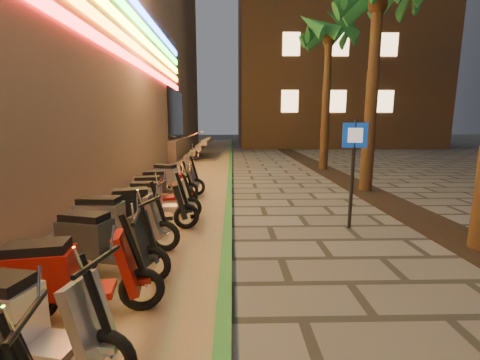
{
  "coord_description": "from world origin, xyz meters",
  "views": [
    {
      "loc": [
        -0.79,
        -3.29,
        2.2
      ],
      "look_at": [
        -0.66,
        2.33,
        1.2
      ],
      "focal_mm": 24.0,
      "sensor_mm": 36.0,
      "label": 1
    }
  ],
  "objects_px": {
    "scooter_4": "(65,275)",
    "scooter_10": "(163,184)",
    "scooter_3": "(23,321)",
    "scooter_7": "(145,208)",
    "scooter_9": "(158,191)",
    "scooter_5": "(102,241)",
    "scooter_6": "(116,221)",
    "scooter_11": "(173,177)",
    "scooter_8": "(157,198)",
    "pedestrian_sign": "(353,159)"
  },
  "relations": [
    {
      "from": "scooter_9",
      "to": "scooter_11",
      "type": "bearing_deg",
      "value": 75.99
    },
    {
      "from": "scooter_11",
      "to": "scooter_5",
      "type": "bearing_deg",
      "value": -73.69
    },
    {
      "from": "scooter_4",
      "to": "scooter_11",
      "type": "distance_m",
      "value": 6.59
    },
    {
      "from": "scooter_7",
      "to": "scooter_4",
      "type": "bearing_deg",
      "value": -110.02
    },
    {
      "from": "scooter_3",
      "to": "scooter_9",
      "type": "distance_m",
      "value": 5.51
    },
    {
      "from": "scooter_5",
      "to": "scooter_4",
      "type": "bearing_deg",
      "value": -73.95
    },
    {
      "from": "scooter_7",
      "to": "scooter_10",
      "type": "xyz_separation_m",
      "value": [
        -0.24,
        2.78,
        -0.04
      ]
    },
    {
      "from": "pedestrian_sign",
      "to": "scooter_9",
      "type": "bearing_deg",
      "value": 162.91
    },
    {
      "from": "scooter_4",
      "to": "scooter_6",
      "type": "xyz_separation_m",
      "value": [
        -0.14,
        1.99,
        0.02
      ]
    },
    {
      "from": "scooter_5",
      "to": "scooter_6",
      "type": "height_order",
      "value": "scooter_6"
    },
    {
      "from": "pedestrian_sign",
      "to": "scooter_4",
      "type": "distance_m",
      "value": 5.43
    },
    {
      "from": "scooter_5",
      "to": "scooter_10",
      "type": "bearing_deg",
      "value": 106.44
    },
    {
      "from": "scooter_4",
      "to": "scooter_7",
      "type": "bearing_deg",
      "value": 77.59
    },
    {
      "from": "pedestrian_sign",
      "to": "scooter_10",
      "type": "distance_m",
      "value": 5.24
    },
    {
      "from": "scooter_3",
      "to": "scooter_7",
      "type": "xyz_separation_m",
      "value": [
        0.07,
        3.69,
        0.02
      ]
    },
    {
      "from": "scooter_4",
      "to": "scooter_8",
      "type": "relative_size",
      "value": 1.06
    },
    {
      "from": "scooter_3",
      "to": "pedestrian_sign",
      "type": "bearing_deg",
      "value": 53.71
    },
    {
      "from": "scooter_6",
      "to": "scooter_10",
      "type": "relative_size",
      "value": 1.1
    },
    {
      "from": "scooter_4",
      "to": "scooter_9",
      "type": "xyz_separation_m",
      "value": [
        -0.04,
        4.7,
        -0.03
      ]
    },
    {
      "from": "scooter_7",
      "to": "scooter_10",
      "type": "height_order",
      "value": "scooter_7"
    },
    {
      "from": "scooter_9",
      "to": "scooter_10",
      "type": "distance_m",
      "value": 0.96
    },
    {
      "from": "scooter_6",
      "to": "scooter_7",
      "type": "xyz_separation_m",
      "value": [
        0.27,
        0.89,
        -0.01
      ]
    },
    {
      "from": "scooter_10",
      "to": "scooter_11",
      "type": "xyz_separation_m",
      "value": [
        0.12,
        0.93,
        0.03
      ]
    },
    {
      "from": "pedestrian_sign",
      "to": "scooter_5",
      "type": "xyz_separation_m",
      "value": [
        -4.37,
        -2.05,
        -0.95
      ]
    },
    {
      "from": "scooter_5",
      "to": "scooter_6",
      "type": "bearing_deg",
      "value": 112.97
    },
    {
      "from": "scooter_4",
      "to": "scooter_6",
      "type": "height_order",
      "value": "scooter_6"
    },
    {
      "from": "scooter_3",
      "to": "scooter_7",
      "type": "relative_size",
      "value": 0.97
    },
    {
      "from": "scooter_5",
      "to": "scooter_11",
      "type": "height_order",
      "value": "scooter_5"
    },
    {
      "from": "pedestrian_sign",
      "to": "scooter_8",
      "type": "bearing_deg",
      "value": 172.91
    },
    {
      "from": "scooter_3",
      "to": "scooter_10",
      "type": "xyz_separation_m",
      "value": [
        -0.17,
        6.47,
        -0.02
      ]
    },
    {
      "from": "scooter_6",
      "to": "scooter_7",
      "type": "relative_size",
      "value": 1.03
    },
    {
      "from": "pedestrian_sign",
      "to": "scooter_11",
      "type": "relative_size",
      "value": 1.35
    },
    {
      "from": "pedestrian_sign",
      "to": "scooter_7",
      "type": "relative_size",
      "value": 1.33
    },
    {
      "from": "scooter_6",
      "to": "scooter_11",
      "type": "relative_size",
      "value": 1.05
    },
    {
      "from": "scooter_6",
      "to": "scooter_9",
      "type": "height_order",
      "value": "scooter_6"
    },
    {
      "from": "scooter_4",
      "to": "scooter_11",
      "type": "xyz_separation_m",
      "value": [
        0.01,
        6.59,
        -0.0
      ]
    },
    {
      "from": "scooter_6",
      "to": "scooter_8",
      "type": "bearing_deg",
      "value": 85.37
    },
    {
      "from": "scooter_6",
      "to": "scooter_9",
      "type": "relative_size",
      "value": 1.09
    },
    {
      "from": "scooter_7",
      "to": "scooter_9",
      "type": "xyz_separation_m",
      "value": [
        -0.16,
        1.82,
        -0.03
      ]
    },
    {
      "from": "scooter_5",
      "to": "scooter_3",
      "type": "bearing_deg",
      "value": -72.83
    },
    {
      "from": "scooter_5",
      "to": "scooter_9",
      "type": "xyz_separation_m",
      "value": [
        -0.02,
        3.64,
        -0.03
      ]
    },
    {
      "from": "pedestrian_sign",
      "to": "scooter_7",
      "type": "bearing_deg",
      "value": -174.09
    },
    {
      "from": "scooter_3",
      "to": "scooter_4",
      "type": "bearing_deg",
      "value": 104.83
    },
    {
      "from": "scooter_4",
      "to": "scooter_10",
      "type": "bearing_deg",
      "value": 81.23
    },
    {
      "from": "scooter_11",
      "to": "scooter_8",
      "type": "bearing_deg",
      "value": -70.82
    },
    {
      "from": "scooter_5",
      "to": "scooter_10",
      "type": "height_order",
      "value": "scooter_5"
    },
    {
      "from": "scooter_4",
      "to": "scooter_11",
      "type": "relative_size",
      "value": 1.02
    },
    {
      "from": "scooter_3",
      "to": "scooter_9",
      "type": "bearing_deg",
      "value": 102.28
    },
    {
      "from": "pedestrian_sign",
      "to": "scooter_7",
      "type": "height_order",
      "value": "pedestrian_sign"
    },
    {
      "from": "scooter_3",
      "to": "scooter_7",
      "type": "height_order",
      "value": "scooter_7"
    }
  ]
}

